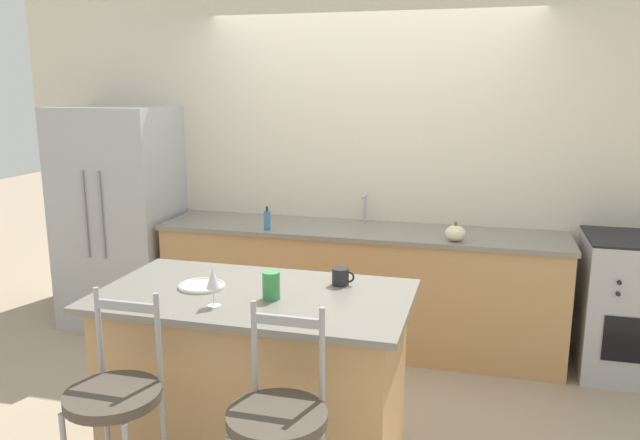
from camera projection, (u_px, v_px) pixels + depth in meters
name	position (u px, v px, depth m)	size (l,w,h in m)	color
ground_plane	(347.00, 363.00, 4.51)	(18.00, 18.00, 0.00)	tan
wall_back	(368.00, 165.00, 4.88)	(6.00, 0.07, 2.70)	beige
back_counter	(358.00, 286.00, 4.77)	(3.03, 0.68, 0.92)	tan
sink_faucet	(365.00, 205.00, 4.83)	(0.02, 0.13, 0.22)	#ADAFB5
kitchen_island	(256.00, 380.00, 3.21)	(1.56, 0.87, 0.95)	tan
refrigerator	(120.00, 217.00, 5.14)	(0.89, 0.72, 1.80)	#ADAFB5
bar_stool_near	(116.00, 419.00, 2.62)	(0.40, 0.40, 1.12)	#99999E
dinner_plate	(202.00, 286.00, 3.20)	(0.24, 0.24, 0.02)	beige
wine_glass	(213.00, 279.00, 2.90)	(0.07, 0.07, 0.19)	white
coffee_mug	(341.00, 277.00, 3.23)	(0.12, 0.09, 0.09)	#232326
tumbler_cup	(271.00, 285.00, 3.01)	(0.09, 0.09, 0.14)	#3D934C
pumpkin_decoration	(455.00, 233.00, 4.27)	(0.14, 0.14, 0.13)	beige
soap_bottle	(267.00, 220.00, 4.59)	(0.05, 0.05, 0.17)	teal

